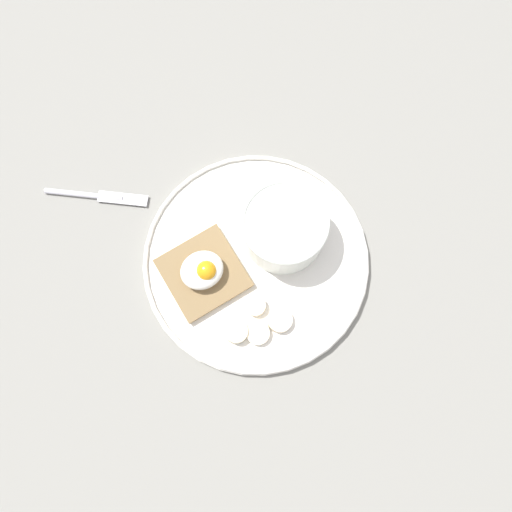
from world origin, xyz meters
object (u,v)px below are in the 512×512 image
(poached_egg, at_px, (203,270))
(banana_slice_right, at_px, (258,333))
(toast_slice, at_px, (203,273))
(banana_slice_back, at_px, (236,332))
(banana_slice_front, at_px, (256,306))
(knife, at_px, (96,196))
(oatmeal_bowl, at_px, (284,228))
(banana_slice_left, at_px, (280,320))

(poached_egg, relative_size, banana_slice_right, 1.87)
(poached_egg, xyz_separation_m, banana_slice_right, (-0.03, 0.10, -0.02))
(toast_slice, xyz_separation_m, banana_slice_back, (-0.00, 0.09, 0.00))
(banana_slice_front, bearing_deg, knife, -62.05)
(oatmeal_bowl, relative_size, poached_egg, 1.98)
(oatmeal_bowl, relative_size, banana_slice_front, 3.29)
(banana_slice_front, xyz_separation_m, banana_slice_left, (-0.02, 0.03, -0.00))
(toast_slice, relative_size, poached_egg, 1.86)
(banana_slice_back, bearing_deg, oatmeal_bowl, -142.09)
(poached_egg, distance_m, banana_slice_front, 0.08)
(oatmeal_bowl, xyz_separation_m, poached_egg, (0.12, 0.00, -0.00))
(poached_egg, height_order, banana_slice_right, poached_egg)
(toast_slice, distance_m, banana_slice_front, 0.08)
(banana_slice_right, bearing_deg, banana_slice_back, -30.36)
(poached_egg, distance_m, knife, 0.20)
(knife, bearing_deg, toast_slice, 116.70)
(poached_egg, height_order, banana_slice_front, poached_egg)
(toast_slice, xyz_separation_m, knife, (0.09, -0.17, -0.01))
(banana_slice_left, bearing_deg, banana_slice_front, -57.68)
(banana_slice_front, bearing_deg, oatmeal_bowl, -137.50)
(oatmeal_bowl, xyz_separation_m, banana_slice_back, (0.12, 0.09, -0.02))
(banana_slice_front, height_order, banana_slice_right, banana_slice_front)
(oatmeal_bowl, bearing_deg, knife, -39.75)
(toast_slice, bearing_deg, oatmeal_bowl, -179.81)
(poached_egg, height_order, banana_slice_left, poached_egg)
(oatmeal_bowl, bearing_deg, banana_slice_back, 37.91)
(banana_slice_left, xyz_separation_m, banana_slice_back, (0.06, -0.01, 0.00))
(toast_slice, relative_size, banana_slice_right, 3.47)
(banana_slice_right, bearing_deg, oatmeal_bowl, -131.21)
(poached_egg, xyz_separation_m, banana_slice_back, (-0.00, 0.09, -0.02))
(toast_slice, bearing_deg, poached_egg, 132.35)
(knife, bearing_deg, banana_slice_left, 118.46)
(banana_slice_front, xyz_separation_m, banana_slice_right, (0.01, 0.03, -0.00))
(oatmeal_bowl, distance_m, banana_slice_front, 0.11)
(banana_slice_back, relative_size, banana_slice_right, 1.11)
(poached_egg, bearing_deg, toast_slice, -47.65)
(oatmeal_bowl, height_order, banana_slice_back, oatmeal_bowl)
(banana_slice_back, distance_m, banana_slice_right, 0.03)
(banana_slice_front, distance_m, banana_slice_back, 0.04)
(toast_slice, height_order, banana_slice_front, banana_slice_front)
(banana_slice_front, distance_m, banana_slice_right, 0.04)
(banana_slice_front, bearing_deg, toast_slice, -59.14)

